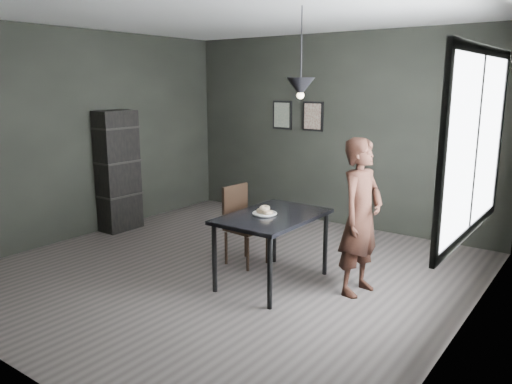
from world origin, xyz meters
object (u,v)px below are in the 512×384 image
Objects in this scene: white_plate at (265,214)px; woman at (361,217)px; cafe_table at (273,222)px; shelf_unit at (118,171)px; wood_chair at (241,219)px; pendant_lamp at (301,87)px.

white_plate is 0.15× the size of woman.
woman is (0.84, 0.31, 0.12)m from cafe_table.
woman is 0.92× the size of shelf_unit.
white_plate is at bearing -8.03° from shelf_unit.
shelf_unit is (-2.27, 0.05, 0.33)m from wood_chair.
woman reaches higher than cafe_table.
wood_chair is (-1.49, -0.01, -0.26)m from woman.
wood_chair is (-0.59, 0.36, -0.23)m from white_plate.
woman is at bearing 21.93° from white_plate.
white_plate reaches higher than cafe_table.
shelf_unit reaches higher than cafe_table.
woman is 1.82× the size of pendant_lamp.
shelf_unit reaches higher than white_plate.
shelf_unit reaches higher than woman.
shelf_unit is 3.40m from pendant_lamp.
white_plate is 0.27× the size of pendant_lamp.
pendant_lamp is at bearing 116.64° from woman.
pendant_lamp reaches higher than shelf_unit.
wood_chair is 2.29m from shelf_unit.
pendant_lamp is (-0.59, -0.21, 1.26)m from woman.
wood_chair is at bearing 148.41° from white_plate.
shelf_unit is at bearing 172.92° from cafe_table.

